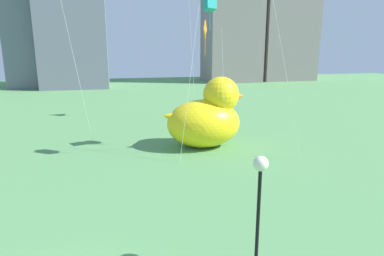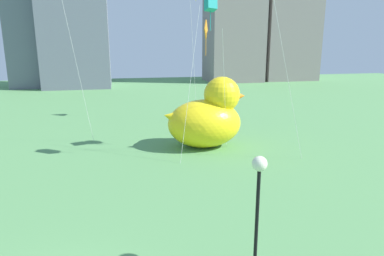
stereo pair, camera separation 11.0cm
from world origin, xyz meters
TOP-DOWN VIEW (x-y plane):
  - giant_inflatable_duck at (8.86, 15.12)m, footprint 6.24×4.00m
  - lamppost at (6.70, 0.70)m, footprint 0.49×0.49m
  - kite_orange at (8.56, 14.26)m, footprint 2.11×2.44m
  - kite_teal at (8.15, 12.06)m, footprint 2.33×2.43m

SIDE VIEW (x-z plane):
  - giant_inflatable_duck at x=8.86m, z-range -0.39..4.78m
  - lamppost at x=6.70m, z-range 1.18..5.24m
  - kite_orange at x=8.56m, z-range 3.56..12.58m
  - kite_teal at x=8.15m, z-range 4.59..15.16m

